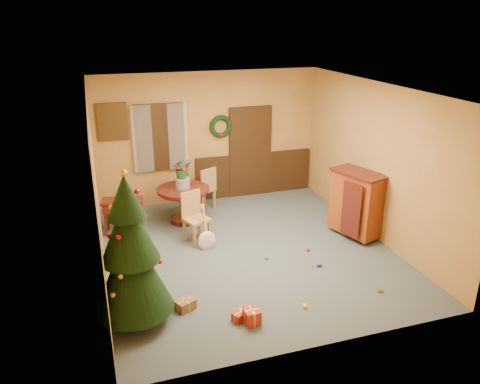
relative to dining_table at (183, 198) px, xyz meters
name	(u,v)px	position (x,y,z in m)	size (l,w,h in m)	color
room_envelope	(219,152)	(1.05, 1.07, 0.60)	(5.50, 5.50, 5.50)	#3D4D59
dining_table	(183,198)	(0.00, 0.00, 0.00)	(1.07, 1.07, 0.74)	black
urn	(183,183)	(0.00, 0.00, 0.33)	(0.29, 0.29, 0.21)	slate
centerpiece_plant	(182,168)	(0.00, 0.00, 0.64)	(0.38, 0.33, 0.42)	#1E4C23
chair_near	(194,215)	(0.03, -0.89, 0.00)	(0.53, 0.53, 0.96)	olive
chair_far	(205,187)	(0.59, 0.52, 0.00)	(0.55, 0.55, 0.95)	olive
guitar	(206,229)	(0.15, -1.31, -0.13)	(0.33, 0.16, 0.78)	#F8E8CF
plant_stand	(186,195)	(0.11, 0.29, -0.04)	(0.29, 0.29, 0.76)	black
stand_plant	(185,172)	(0.11, 0.29, 0.46)	(0.24, 0.20, 0.44)	#19471E
christmas_tree	(131,253)	(-1.30, -3.10, 0.54)	(1.08, 1.08, 2.22)	#382111
writing_desk	(123,208)	(-1.22, -0.14, 0.01)	(0.83, 0.51, 0.69)	black
sideboard	(356,202)	(3.00, -1.65, 0.18)	(0.83, 1.13, 1.30)	#621D0B
gift_a	(185,304)	(-0.59, -3.05, -0.44)	(0.32, 0.29, 0.15)	brown
gift_b	(252,316)	(0.22, -3.66, -0.41)	(0.22, 0.22, 0.22)	#A72516
gift_c	(142,309)	(-1.21, -2.94, -0.45)	(0.28, 0.25, 0.13)	brown
gift_d	(243,314)	(0.14, -3.51, -0.45)	(0.38, 0.29, 0.13)	#A72516
toy_a	(319,265)	(1.81, -2.54, -0.49)	(0.08, 0.05, 0.05)	#214C92
toy_b	(267,258)	(1.05, -2.04, -0.48)	(0.06, 0.06, 0.06)	green
toy_c	(305,306)	(1.07, -3.55, -0.49)	(0.08, 0.05, 0.05)	gold
toy_d	(308,250)	(1.87, -1.99, -0.48)	(0.06, 0.06, 0.06)	red
toy_e	(380,291)	(2.36, -3.53, -0.49)	(0.08, 0.05, 0.05)	gold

